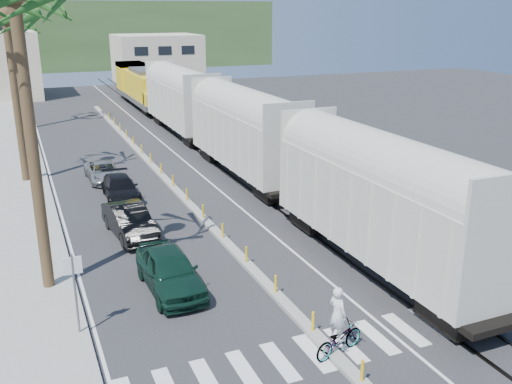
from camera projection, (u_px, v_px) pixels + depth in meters
ground at (299, 320)px, 20.25m from camera, size 140.00×140.00×0.00m
sidewalk at (22, 170)px, 38.97m from camera, size 3.00×90.00×0.15m
rails at (197, 144)px, 46.64m from camera, size 1.56×100.00×0.06m
median at (161, 175)px, 37.72m from camera, size 0.45×60.00×0.85m
crosswalk at (327, 349)px, 18.50m from camera, size 14.00×2.20×0.01m
lane_markings at (115, 161)px, 41.36m from camera, size 9.42×90.00×0.01m
freight_train at (215, 119)px, 41.65m from camera, size 3.00×60.94×5.85m
palm_trees at (7, 4)px, 33.82m from camera, size 3.50×37.20×13.75m
street_sign at (74, 283)px, 18.68m from camera, size 0.60×0.08×3.00m
buildings at (24, 56)px, 79.33m from camera, size 38.00×27.00×10.00m
hillside at (55, 35)px, 106.05m from camera, size 80.00×20.00×12.00m
car_lead at (170, 271)px, 22.23m from camera, size 2.17×4.89×1.63m
car_second at (130, 221)px, 27.58m from camera, size 2.54×4.96×1.53m
car_third at (121, 188)px, 33.02m from camera, size 2.05×4.59×1.31m
car_rear at (104, 172)px, 36.59m from camera, size 2.17×4.39×1.20m
cyclist at (339, 333)px, 18.05m from camera, size 1.77×2.37×2.38m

